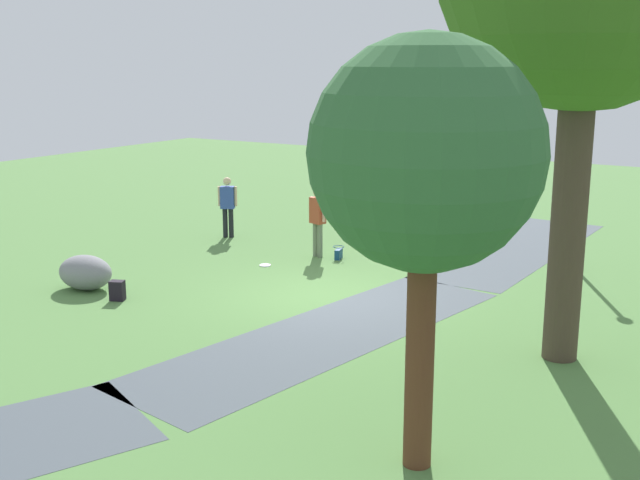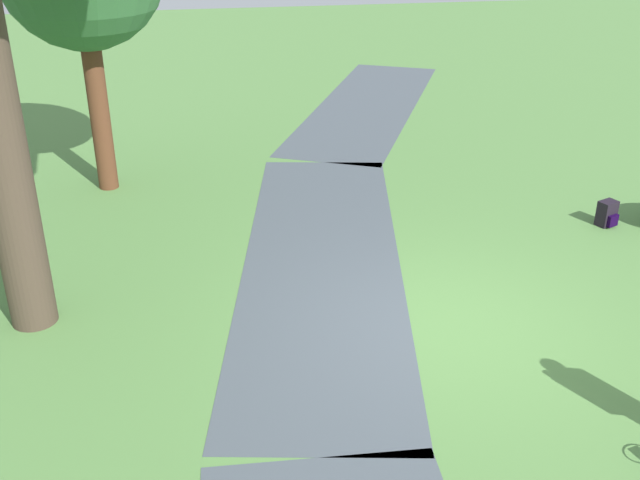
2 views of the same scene
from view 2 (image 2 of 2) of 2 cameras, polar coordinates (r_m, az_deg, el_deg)
name	(u,v)px [view 2 (image 2 of 2)]	position (r m, az deg, el deg)	size (l,w,h in m)	color
ground_plane	(442,326)	(9.35, 9.23, -6.45)	(48.00, 48.00, 0.00)	#548142
footpath_segment_mid	(322,260)	(10.71, 0.16, -1.56)	(8.26, 3.58, 0.01)	#464F56
footpath_segment_far	(367,105)	(18.08, 3.60, 10.13)	(8.19, 5.33, 0.01)	#464F56
backpack_by_boulder	(607,214)	(12.52, 20.88, 1.86)	(0.33, 0.34, 0.40)	black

